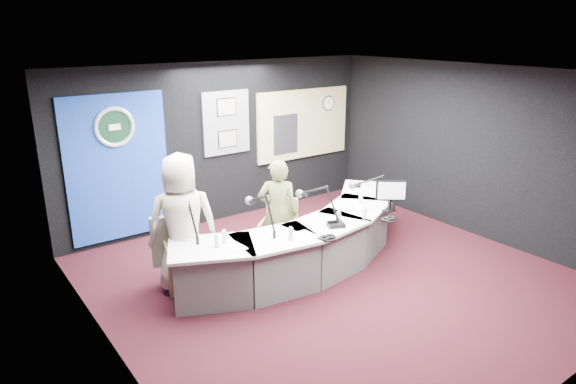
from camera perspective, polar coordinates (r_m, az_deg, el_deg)
ground at (r=7.28m, az=5.05°, el=-9.56°), size 6.00×6.00×0.00m
ceiling at (r=6.49m, az=5.74°, el=12.95°), size 6.00×6.00×0.02m
wall_back at (r=9.14m, az=-7.15°, el=5.47°), size 6.00×0.02×2.80m
wall_front at (r=5.06m, az=28.51°, el=-7.12°), size 6.00×0.02×2.80m
wall_left at (r=5.37m, az=-19.57°, el=-4.53°), size 0.02×6.00×2.80m
wall_right at (r=8.97m, az=20.00°, el=4.27°), size 0.02×6.00×2.80m
broadcast_desk at (r=7.47m, az=2.07°, el=-5.56°), size 4.50×1.90×0.75m
backdrop_panel at (r=8.42m, az=-18.36°, el=2.55°), size 1.60×0.05×2.30m
agency_seal at (r=8.25m, az=-18.72°, el=6.85°), size 0.63×0.07×0.63m
seal_center at (r=8.25m, az=-18.73°, el=6.85°), size 0.48×0.01×0.48m
pinboard at (r=9.07m, az=-6.87°, el=7.64°), size 0.90×0.04×1.10m
framed_photo_upper at (r=9.00m, az=-6.84°, el=9.37°), size 0.34×0.02×0.27m
framed_photo_lower at (r=9.10m, az=-6.71°, el=5.88°), size 0.34×0.02×0.27m
booth_window_frame at (r=10.03m, az=1.72°, el=7.59°), size 2.12×0.06×1.32m
booth_glow at (r=10.02m, az=1.76°, el=7.58°), size 2.00×0.02×1.20m
equipment_rack at (r=9.77m, az=-0.28°, el=6.42°), size 0.55×0.02×0.75m
wall_clock at (r=10.33m, az=4.52°, el=9.81°), size 0.28×0.01×0.28m
armchair_left at (r=6.98m, az=-11.39°, el=-7.08°), size 0.62×0.62×0.89m
armchair_right at (r=7.51m, az=-1.10°, el=-4.61°), size 0.75×0.75×0.95m
draped_jacket at (r=7.08m, az=-12.95°, el=-5.27°), size 0.51×0.23×0.70m
person_man at (r=6.79m, az=-11.64°, el=-3.41°), size 1.05×0.86×1.85m
person_woman at (r=7.40m, az=-1.12°, el=-2.32°), size 0.69×0.65×1.59m
computer_monitor at (r=7.64m, az=11.30°, el=0.19°), size 0.37×0.29×0.30m
desk_phone at (r=7.04m, az=5.35°, el=-3.64°), size 0.27×0.25×0.06m
headphones_near at (r=7.37m, az=11.10°, el=-2.95°), size 0.24×0.24×0.04m
headphones_far at (r=6.64m, az=4.41°, el=-5.04°), size 0.24×0.24×0.04m
paper_stack at (r=6.42m, az=-6.01°, el=-6.08°), size 0.24×0.33×0.00m
notepad at (r=6.73m, az=2.04°, el=-4.84°), size 0.25×0.34×0.00m
boom_mic_a at (r=6.71m, az=-11.42°, el=-2.54°), size 0.16×0.74×0.60m
boom_mic_b at (r=6.77m, az=-3.00°, el=-1.98°), size 0.16×0.74×0.60m
boom_mic_c at (r=7.14m, az=3.37°, el=-0.93°), size 0.33×0.70×0.60m
boom_mic_d at (r=7.68m, az=9.45°, el=0.24°), size 0.48×0.62×0.60m
water_bottles at (r=7.14m, az=3.74°, el=-2.71°), size 3.22×0.56×0.18m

